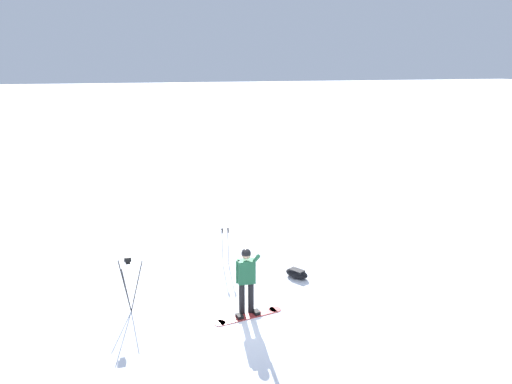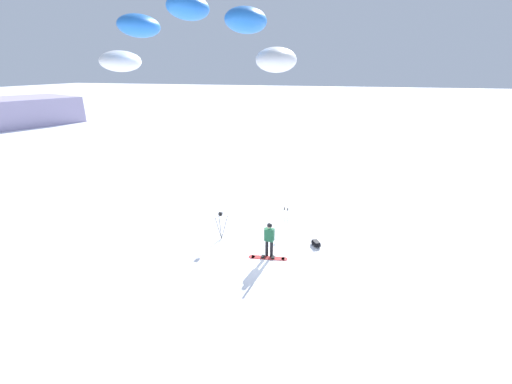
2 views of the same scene
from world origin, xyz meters
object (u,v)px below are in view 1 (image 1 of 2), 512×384
Objects in this scene: gear_bag_large at (297,273)px; camera_tripod at (128,273)px; ski_poles at (225,242)px; snowboarder at (246,275)px; snowboard at (248,315)px.

camera_tripod is at bearing -82.50° from gear_bag_large.
ski_poles reaches higher than gear_bag_large.
snowboard is (0.16, -0.01, -0.97)m from snowboarder.
camera_tripod is at bearing -56.09° from ski_poles.
snowboard is at bearing 67.63° from camera_tripod.
snowboarder is 0.99m from snowboard.
snowboard is 1.44× the size of ski_poles.
camera_tripod reaches higher than gear_bag_large.
snowboard is 3.00m from camera_tripod.
snowboarder is at bearing -4.08° from ski_poles.
snowboarder is 2.60m from gear_bag_large.
camera_tripod is at bearing -109.34° from snowboarder.
ski_poles is at bearing 175.97° from snowboard.
snowboarder is 2.84m from ski_poles.
camera_tripod is 1.18× the size of ski_poles.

